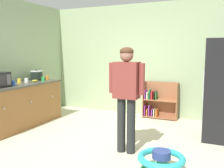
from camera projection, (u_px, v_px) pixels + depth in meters
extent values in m
plane|color=beige|center=(111.00, 147.00, 4.13)|extent=(12.00, 12.00, 0.00)
cube|color=#9BB185|center=(151.00, 60.00, 6.06)|extent=(5.20, 0.06, 2.70)
cube|color=#97B187|center=(21.00, 61.00, 5.75)|extent=(0.06, 2.99, 2.70)
cube|color=brown|center=(19.00, 106.00, 5.20)|extent=(0.60, 2.04, 0.86)
cube|color=#4B473D|center=(18.00, 85.00, 5.14)|extent=(0.64, 2.08, 0.04)
sphere|color=silver|center=(4.00, 109.00, 4.44)|extent=(0.04, 0.04, 0.04)
sphere|color=silver|center=(31.00, 102.00, 5.05)|extent=(0.04, 0.04, 0.04)
sphere|color=silver|center=(52.00, 96.00, 5.67)|extent=(0.04, 0.04, 0.04)
cylinder|color=silver|center=(204.00, 85.00, 4.36)|extent=(0.02, 0.02, 0.50)
cube|color=#333333|center=(206.00, 67.00, 4.47)|extent=(0.01, 0.67, 0.01)
cube|color=#9B613D|center=(144.00, 99.00, 6.01)|extent=(0.02, 0.28, 0.85)
cube|color=#9B613D|center=(177.00, 102.00, 5.69)|extent=(0.02, 0.28, 0.85)
cube|color=#995F3E|center=(162.00, 100.00, 5.97)|extent=(0.80, 0.02, 0.85)
cube|color=#9B613D|center=(160.00, 117.00, 5.90)|extent=(0.76, 0.24, 0.02)
cube|color=#9B613D|center=(160.00, 100.00, 5.85)|extent=(0.76, 0.24, 0.02)
cube|color=#8B2E8E|center=(145.00, 111.00, 6.00)|extent=(0.02, 0.17, 0.24)
cube|color=purple|center=(146.00, 94.00, 5.95)|extent=(0.02, 0.17, 0.22)
cube|color=orange|center=(148.00, 112.00, 5.99)|extent=(0.02, 0.17, 0.16)
cube|color=beige|center=(148.00, 95.00, 5.94)|extent=(0.03, 0.17, 0.17)
cube|color=purple|center=(149.00, 111.00, 5.96)|extent=(0.02, 0.17, 0.26)
cube|color=#268244|center=(150.00, 94.00, 5.91)|extent=(0.02, 0.17, 0.23)
cube|color=#852F8E|center=(152.00, 113.00, 5.94)|extent=(0.02, 0.17, 0.16)
cube|color=#B2242A|center=(152.00, 95.00, 5.89)|extent=(0.03, 0.17, 0.20)
cube|color=beige|center=(154.00, 113.00, 5.92)|extent=(0.02, 0.17, 0.18)
cube|color=#463837|center=(156.00, 95.00, 5.86)|extent=(0.03, 0.17, 0.21)
cube|color=orange|center=(157.00, 113.00, 5.89)|extent=(0.02, 0.17, 0.18)
cube|color=#308642|center=(156.00, 96.00, 5.86)|extent=(0.03, 0.17, 0.18)
cylinder|color=#222424|center=(121.00, 125.00, 3.91)|extent=(0.13, 0.13, 0.86)
cylinder|color=#222424|center=(131.00, 126.00, 3.84)|extent=(0.13, 0.13, 0.86)
cube|color=brown|center=(126.00, 80.00, 3.78)|extent=(0.38, 0.22, 0.55)
cylinder|color=brown|center=(112.00, 78.00, 3.88)|extent=(0.09, 0.09, 0.47)
cylinder|color=brown|center=(142.00, 79.00, 3.68)|extent=(0.09, 0.09, 0.47)
sphere|color=#936454|center=(127.00, 55.00, 3.74)|extent=(0.20, 0.20, 0.20)
ellipsoid|color=#4A2D1C|center=(127.00, 51.00, 3.73)|extent=(0.21, 0.21, 0.13)
torus|color=#2CADB7|center=(161.00, 158.00, 3.18)|extent=(0.60, 0.60, 0.08)
cylinder|color=navy|center=(161.00, 154.00, 3.18)|extent=(0.23, 0.23, 0.10)
cylinder|color=silver|center=(179.00, 168.00, 3.10)|extent=(0.02, 0.02, 0.18)
cylinder|color=silver|center=(156.00, 158.00, 3.41)|extent=(0.02, 0.02, 0.18)
cube|color=#515156|center=(9.00, 80.00, 4.67)|extent=(0.01, 0.10, 0.20)
cylinder|color=black|center=(37.00, 76.00, 5.77)|extent=(0.27, 0.27, 0.20)
cylinder|color=silver|center=(36.00, 71.00, 5.75)|extent=(0.27, 0.27, 0.02)
sphere|color=black|center=(36.00, 70.00, 5.75)|extent=(0.03, 0.03, 0.03)
ellipsoid|color=yellow|center=(35.00, 81.00, 5.48)|extent=(0.09, 0.16, 0.04)
ellipsoid|color=yellow|center=(35.00, 81.00, 5.48)|extent=(0.04, 0.15, 0.04)
ellipsoid|color=yellow|center=(36.00, 81.00, 5.47)|extent=(0.09, 0.16, 0.04)
cylinder|color=silver|center=(40.00, 75.00, 6.06)|extent=(0.07, 0.07, 0.18)
cylinder|color=silver|center=(40.00, 70.00, 6.04)|extent=(0.03, 0.03, 0.05)
cylinder|color=black|center=(40.00, 69.00, 6.04)|extent=(0.04, 0.04, 0.02)
cylinder|color=blue|center=(13.00, 83.00, 4.91)|extent=(0.08, 0.08, 0.09)
cylinder|color=orange|center=(47.00, 78.00, 5.89)|extent=(0.08, 0.08, 0.09)
cylinder|color=green|center=(43.00, 79.00, 5.59)|extent=(0.08, 0.08, 0.09)
cylinder|color=white|center=(26.00, 80.00, 5.39)|extent=(0.08, 0.08, 0.09)
cylinder|color=yellow|center=(19.00, 81.00, 5.28)|extent=(0.08, 0.08, 0.09)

